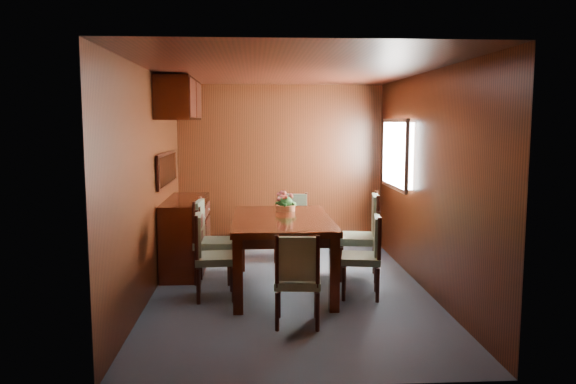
{
  "coord_description": "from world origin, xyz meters",
  "views": [
    {
      "loc": [
        -0.39,
        -5.99,
        1.85
      ],
      "look_at": [
        0.0,
        0.45,
        1.05
      ],
      "focal_mm": 35.0,
      "sensor_mm": 36.0,
      "label": 1
    }
  ],
  "objects": [
    {
      "name": "room_shell",
      "position": [
        -0.1,
        0.33,
        1.63
      ],
      "size": [
        3.06,
        4.52,
        2.41
      ],
      "color": "black",
      "rests_on": "ground"
    },
    {
      "name": "chair_left_near",
      "position": [
        -0.88,
        -0.18,
        0.51
      ],
      "size": [
        0.45,
        0.47,
        0.92
      ],
      "rotation": [
        0.0,
        0.0,
        -1.48
      ],
      "color": "black",
      "rests_on": "ground"
    },
    {
      "name": "chair_head",
      "position": [
        -0.01,
        -1.08,
        0.48
      ],
      "size": [
        0.45,
        0.43,
        0.87
      ],
      "rotation": [
        0.0,
        0.0,
        -0.08
      ],
      "color": "black",
      "rests_on": "ground"
    },
    {
      "name": "dining_table",
      "position": [
        -0.09,
        0.1,
        0.7
      ],
      "size": [
        1.09,
        1.73,
        0.81
      ],
      "rotation": [
        0.0,
        0.0,
        0.01
      ],
      "color": "black",
      "rests_on": "ground"
    },
    {
      "name": "chair_right_far",
      "position": [
        0.92,
        0.49,
        0.57
      ],
      "size": [
        0.54,
        0.56,
        1.03
      ],
      "rotation": [
        0.0,
        0.0,
        1.41
      ],
      "color": "black",
      "rests_on": "ground"
    },
    {
      "name": "sideboard",
      "position": [
        -1.25,
        1.0,
        0.45
      ],
      "size": [
        0.48,
        1.4,
        0.9
      ],
      "primitive_type": "cube",
      "color": "black",
      "rests_on": "ground"
    },
    {
      "name": "ground",
      "position": [
        0.0,
        0.0,
        0.0
      ],
      "size": [
        4.5,
        4.5,
        0.0
      ],
      "primitive_type": "plane",
      "color": "#353D48",
      "rests_on": "ground"
    },
    {
      "name": "flower_centerpiece",
      "position": [
        -0.02,
        0.56,
        0.93
      ],
      "size": [
        0.25,
        0.25,
        0.25
      ],
      "color": "#A65E32",
      "rests_on": "dining_table"
    },
    {
      "name": "chair_right_near",
      "position": [
        0.8,
        -0.23,
        0.49
      ],
      "size": [
        0.47,
        0.49,
        0.89
      ],
      "rotation": [
        0.0,
        0.0,
        1.39
      ],
      "color": "black",
      "rests_on": "ground"
    },
    {
      "name": "chair_foot",
      "position": [
        0.11,
        1.47,
        0.5
      ],
      "size": [
        0.5,
        0.48,
        0.9
      ],
      "rotation": [
        0.0,
        0.0,
        2.95
      ],
      "color": "black",
      "rests_on": "ground"
    },
    {
      "name": "chair_left_far",
      "position": [
        -0.93,
        0.48,
        0.54
      ],
      "size": [
        0.47,
        0.49,
        0.97
      ],
      "rotation": [
        0.0,
        0.0,
        -1.65
      ],
      "color": "black",
      "rests_on": "ground"
    }
  ]
}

